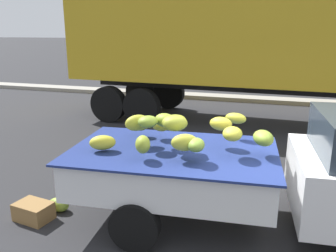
{
  "coord_description": "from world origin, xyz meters",
  "views": [
    {
      "loc": [
        0.02,
        -4.58,
        2.69
      ],
      "look_at": [
        -1.57,
        0.52,
        1.21
      ],
      "focal_mm": 37.21,
      "sensor_mm": 36.0,
      "label": 1
    }
  ],
  "objects_px": {
    "produce_crate": "(34,211)",
    "semi_trailer": "(276,36)",
    "pickup_truck": "(322,175)",
    "fallen_banana_bunch_near_tailgate": "(59,205)"
  },
  "relations": [
    {
      "from": "pickup_truck",
      "to": "fallen_banana_bunch_near_tailgate",
      "type": "relative_size",
      "value": 15.08
    },
    {
      "from": "pickup_truck",
      "to": "fallen_banana_bunch_near_tailgate",
      "type": "bearing_deg",
      "value": -177.88
    },
    {
      "from": "pickup_truck",
      "to": "produce_crate",
      "type": "xyz_separation_m",
      "value": [
        -3.9,
        -0.78,
        -0.76
      ]
    },
    {
      "from": "pickup_truck",
      "to": "produce_crate",
      "type": "height_order",
      "value": "pickup_truck"
    },
    {
      "from": "fallen_banana_bunch_near_tailgate",
      "to": "semi_trailer",
      "type": "bearing_deg",
      "value": 64.58
    },
    {
      "from": "semi_trailer",
      "to": "produce_crate",
      "type": "bearing_deg",
      "value": -113.61
    },
    {
      "from": "produce_crate",
      "to": "semi_trailer",
      "type": "bearing_deg",
      "value": 64.25
    },
    {
      "from": "fallen_banana_bunch_near_tailgate",
      "to": "produce_crate",
      "type": "relative_size",
      "value": 0.66
    },
    {
      "from": "semi_trailer",
      "to": "fallen_banana_bunch_near_tailgate",
      "type": "height_order",
      "value": "semi_trailer"
    },
    {
      "from": "pickup_truck",
      "to": "fallen_banana_bunch_near_tailgate",
      "type": "xyz_separation_m",
      "value": [
        -3.7,
        -0.45,
        -0.79
      ]
    }
  ]
}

